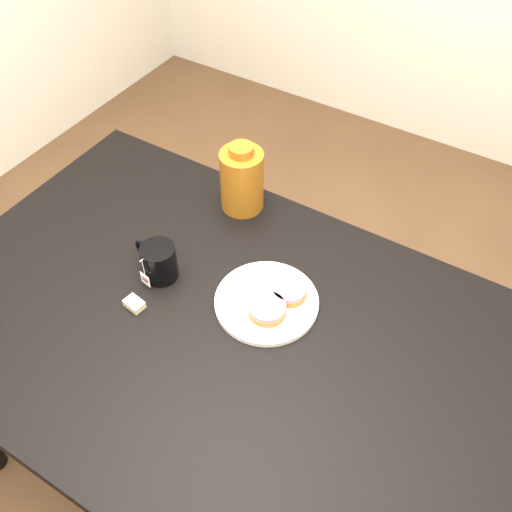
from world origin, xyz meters
name	(u,v)px	position (x,y,z in m)	size (l,w,h in m)	color
ground_plane	(232,463)	(0.00, 0.00, 0.00)	(4.00, 4.00, 0.00)	brown
table	(222,347)	(0.00, 0.00, 0.67)	(1.40, 0.90, 0.75)	black
plate	(267,301)	(0.05, 0.11, 0.76)	(0.24, 0.24, 0.02)	white
bagel_back	(289,291)	(0.09, 0.15, 0.78)	(0.08, 0.08, 0.03)	brown
bagel_front	(267,309)	(0.07, 0.08, 0.78)	(0.12, 0.12, 0.03)	brown
mug	(159,261)	(-0.21, 0.05, 0.80)	(0.13, 0.10, 0.09)	black
teabag_pouch	(134,304)	(-0.20, -0.06, 0.76)	(0.04, 0.03, 0.02)	#C6B793
bagel_package	(242,179)	(-0.18, 0.36, 0.84)	(0.13, 0.13, 0.19)	#64340D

